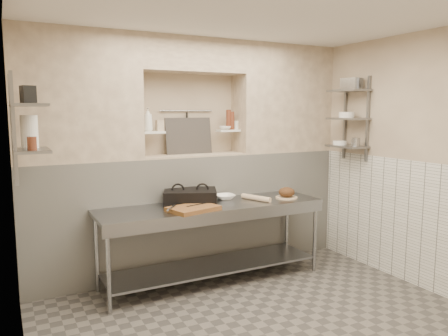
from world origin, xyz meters
TOP-DOWN VIEW (x-y plane):
  - floor at (0.00, 0.00)m, footprint 4.00×3.90m
  - ceiling at (0.00, 0.00)m, footprint 4.00×3.90m
  - wall_left at (-2.05, 0.00)m, footprint 0.10×3.90m
  - wall_right at (2.05, 0.00)m, footprint 0.10×3.90m
  - wall_back at (0.00, 2.00)m, footprint 4.00×0.10m
  - backwall_lower at (0.00, 1.75)m, footprint 4.00×0.40m
  - alcove_sill at (0.00, 1.75)m, footprint 1.30×0.40m
  - backwall_pillar_left at (-1.33, 1.75)m, footprint 1.35×0.40m
  - backwall_pillar_right at (1.33, 1.75)m, footprint 1.35×0.40m
  - backwall_header at (0.00, 1.75)m, footprint 1.30×0.40m
  - wainscot_left at (-1.99, 0.00)m, footprint 0.02×3.90m
  - wainscot_right at (1.99, 0.00)m, footprint 0.02×3.90m
  - alcove_shelf_left at (-0.50, 1.75)m, footprint 0.28×0.16m
  - alcove_shelf_right at (0.50, 1.75)m, footprint 0.28×0.16m
  - utensil_rail at (0.00, 1.92)m, footprint 0.70×0.02m
  - hanging_steel at (0.00, 1.90)m, footprint 0.02×0.02m
  - splash_panel at (0.00, 1.85)m, footprint 0.60×0.08m
  - shelf_rail_left_a at (-1.98, 1.25)m, footprint 0.03×0.03m
  - shelf_rail_left_b at (-1.98, 0.85)m, footprint 0.03×0.03m
  - wall_shelf_left_lower at (-1.84, 1.05)m, footprint 0.30×0.50m
  - wall_shelf_left_upper at (-1.84, 1.05)m, footprint 0.30×0.50m
  - shelf_rail_right_a at (1.98, 1.25)m, footprint 0.03×0.03m
  - shelf_rail_right_b at (1.98, 0.85)m, footprint 0.03×0.03m
  - wall_shelf_right_lower at (1.84, 1.05)m, footprint 0.30×0.50m
  - wall_shelf_right_mid at (1.84, 1.05)m, footprint 0.30×0.50m
  - wall_shelf_right_upper at (1.84, 1.05)m, footprint 0.30×0.50m
  - prep_table at (0.01, 1.18)m, footprint 2.60×0.70m
  - panini_press at (-0.19, 1.36)m, footprint 0.71×0.62m
  - cutting_board at (-0.31, 1.01)m, footprint 0.58×0.47m
  - knife_blade at (-0.25, 1.05)m, footprint 0.26×0.10m
  - tongs at (-0.55, 1.01)m, footprint 0.17×0.20m
  - mixing_bowl at (0.27, 1.39)m, footprint 0.26×0.26m
  - rolling_pin at (0.56, 1.16)m, footprint 0.21×0.40m
  - bread_board at (0.96, 1.11)m, footprint 0.26×0.26m
  - bread_loaf at (0.96, 1.11)m, footprint 0.20×0.20m
  - bottle_soap at (-0.55, 1.73)m, footprint 0.11×0.11m
  - jar_alcove at (-0.40, 1.78)m, footprint 0.08×0.08m
  - bowl_alcove at (0.44, 1.72)m, footprint 0.17×0.17m
  - condiment_a at (0.55, 1.74)m, footprint 0.06×0.06m
  - condiment_b at (0.50, 1.75)m, footprint 0.06×0.06m
  - condiment_c at (0.63, 1.78)m, footprint 0.06×0.06m
  - jug_left at (-1.84, 1.18)m, footprint 0.15×0.15m
  - jar_left at (-1.84, 0.91)m, footprint 0.08×0.08m
  - box_left_upper at (-1.84, 1.06)m, footprint 0.14×0.14m
  - bowl_right at (1.84, 1.18)m, footprint 0.18×0.18m
  - canister_right at (1.84, 0.90)m, footprint 0.10×0.10m
  - bowl_right_mid at (1.84, 1.08)m, footprint 0.19×0.19m
  - basket_right at (1.84, 1.01)m, footprint 0.22×0.25m

SIDE VIEW (x-z plane):
  - floor at x=0.00m, z-range -0.10..0.00m
  - prep_table at x=0.01m, z-range 0.19..1.09m
  - backwall_lower at x=0.00m, z-range 0.00..1.40m
  - wainscot_left at x=-1.99m, z-range 0.00..1.40m
  - wainscot_right at x=1.99m, z-range 0.00..1.40m
  - bread_board at x=0.96m, z-range 0.90..0.92m
  - cutting_board at x=-0.31m, z-range 0.90..0.95m
  - mixing_bowl at x=0.27m, z-range 0.90..0.96m
  - rolling_pin at x=0.56m, z-range 0.90..0.96m
  - knife_blade at x=-0.25m, z-range 0.95..0.95m
  - tongs at x=-0.55m, z-range 0.95..0.97m
  - bread_loaf at x=0.96m, z-range 0.92..1.03m
  - panini_press at x=-0.19m, z-range 0.90..1.06m
  - wall_left at x=-2.05m, z-range 0.00..2.80m
  - wall_right at x=2.05m, z-range 0.00..2.80m
  - wall_back at x=0.00m, z-range 0.00..2.80m
  - alcove_sill at x=0.00m, z-range 1.40..1.42m
  - wall_shelf_right_lower at x=1.84m, z-range 1.49..1.51m
  - bowl_right at x=1.84m, z-range 1.51..1.57m
  - canister_right at x=1.84m, z-range 1.51..1.62m
  - wall_shelf_left_lower at x=-1.84m, z-range 1.59..1.61m
  - splash_panel at x=0.00m, z-range 1.42..1.86m
  - jar_left at x=-1.84m, z-range 1.61..1.73m
  - alcove_shelf_left at x=-0.50m, z-range 1.69..1.71m
  - alcove_shelf_right at x=0.50m, z-range 1.69..1.71m
  - bowl_alcove at x=0.44m, z-range 1.71..1.76m
  - jug_left at x=-1.84m, z-range 1.61..1.91m
  - condiment_c at x=0.63m, z-range 1.71..1.82m
  - jar_alcove at x=-0.40m, z-range 1.71..1.84m
  - hanging_steel at x=0.00m, z-range 1.63..1.93m
  - shelf_rail_left_a at x=-1.98m, z-range 1.33..2.27m
  - shelf_rail_left_b at x=-1.98m, z-range 1.33..2.27m
  - condiment_a at x=0.55m, z-range 1.71..1.94m
  - condiment_b at x=0.50m, z-range 1.71..1.96m
  - bottle_soap at x=-0.55m, z-range 1.71..1.99m
  - shelf_rail_right_a at x=1.98m, z-range 1.33..2.38m
  - shelf_rail_right_b at x=1.98m, z-range 1.33..2.38m
  - wall_shelf_right_mid at x=1.84m, z-range 1.84..1.86m
  - bowl_right_mid at x=1.84m, z-range 1.86..1.93m
  - utensil_rail at x=0.00m, z-range 1.94..1.96m
  - wall_shelf_left_upper at x=-1.84m, z-range 1.99..2.01m
  - box_left_upper at x=-1.84m, z-range 2.01..2.17m
  - backwall_pillar_left at x=-1.33m, z-range 1.40..2.80m
  - backwall_pillar_right at x=1.33m, z-range 1.40..2.80m
  - wall_shelf_right_upper at x=1.84m, z-range 2.19..2.21m
  - basket_right at x=1.84m, z-range 2.21..2.35m
  - backwall_header at x=0.00m, z-range 2.40..2.80m
  - ceiling at x=0.00m, z-range 2.80..2.90m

